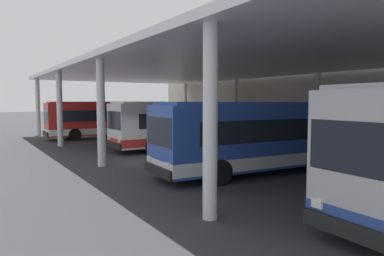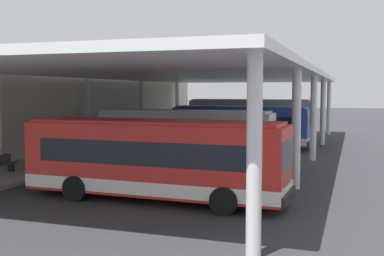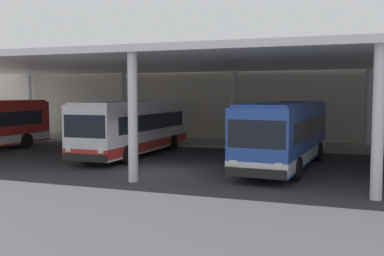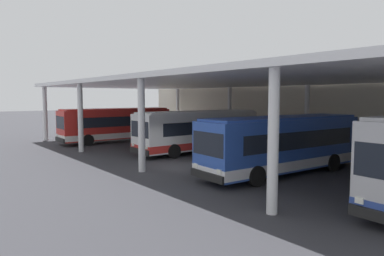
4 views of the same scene
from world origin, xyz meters
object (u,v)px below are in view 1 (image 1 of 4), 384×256
at_px(trash_bin, 222,129).
at_px(bus_second_bay, 187,124).
at_px(bus_nearest_bay, 109,119).
at_px(bench_waiting, 210,127).
at_px(bus_middle_bay, 265,136).

bearing_deg(trash_bin, bus_second_bay, -52.47).
height_order(bus_nearest_bay, trash_bin, bus_nearest_bay).
relative_size(bench_waiting, trash_bin, 1.84).
bearing_deg(bus_nearest_bay, bus_second_bay, 12.41).
bearing_deg(bus_second_bay, trash_bin, 127.53).
distance_m(bench_waiting, trash_bin, 2.18).
relative_size(bus_nearest_bay, trash_bin, 10.82).
height_order(bus_second_bay, bench_waiting, bus_second_bay).
height_order(bus_nearest_bay, bench_waiting, bus_nearest_bay).
height_order(bus_second_bay, bus_middle_bay, same).
height_order(bus_second_bay, trash_bin, bus_second_bay).
bearing_deg(bench_waiting, bus_nearest_bay, -103.34).
bearing_deg(trash_bin, bus_middle_bay, -30.18).
bearing_deg(bus_nearest_bay, trash_bin, 64.33).
relative_size(bus_second_bay, bench_waiting, 5.85).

